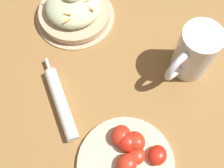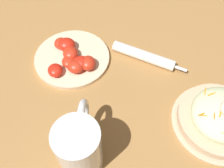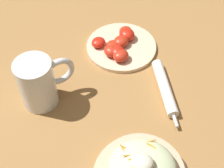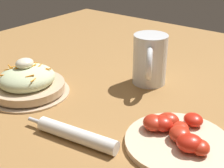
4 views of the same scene
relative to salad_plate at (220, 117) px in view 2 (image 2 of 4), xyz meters
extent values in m
plane|color=#9E703D|center=(0.14, -0.16, -0.03)|extent=(1.43, 1.43, 0.00)
cylinder|color=#D1B28E|center=(0.00, 0.00, -0.03)|extent=(0.21, 0.21, 0.01)
cylinder|color=#D1B28E|center=(0.00, 0.00, -0.01)|extent=(0.19, 0.19, 0.02)
ellipsoid|color=beige|center=(0.00, 0.00, 0.01)|extent=(0.15, 0.14, 0.06)
cylinder|color=orange|center=(-0.02, -0.05, 0.03)|extent=(0.03, 0.01, 0.00)
cylinder|color=orange|center=(0.03, -0.02, 0.04)|extent=(0.02, 0.01, 0.01)
cylinder|color=orange|center=(-0.02, -0.04, 0.04)|extent=(0.02, 0.01, 0.01)
cylinder|color=orange|center=(0.02, -0.01, 0.04)|extent=(0.02, 0.01, 0.00)
cylinder|color=orange|center=(0.04, -0.03, 0.04)|extent=(0.01, 0.02, 0.00)
cylinder|color=orange|center=(0.04, -0.04, 0.03)|extent=(0.02, 0.01, 0.01)
cylinder|color=white|center=(0.25, -0.21, 0.04)|extent=(0.09, 0.09, 0.14)
cylinder|color=orange|center=(0.25, -0.21, 0.00)|extent=(0.08, 0.08, 0.07)
cylinder|color=white|center=(0.25, -0.21, 0.05)|extent=(0.08, 0.08, 0.01)
torus|color=white|center=(0.20, -0.25, 0.05)|extent=(0.08, 0.05, 0.08)
cylinder|color=white|center=(-0.08, -0.25, -0.02)|extent=(0.06, 0.19, 0.03)
cylinder|color=silver|center=(-0.09, -0.14, -0.02)|extent=(0.01, 0.04, 0.01)
cylinder|color=beige|center=(0.04, -0.42, -0.03)|extent=(0.21, 0.21, 0.01)
ellipsoid|color=red|center=(0.11, -0.42, -0.01)|extent=(0.06, 0.06, 0.03)
ellipsoid|color=red|center=(0.05, -0.37, 0.00)|extent=(0.05, 0.06, 0.03)
ellipsoid|color=red|center=(0.07, -0.38, 0.00)|extent=(0.06, 0.06, 0.03)
ellipsoid|color=red|center=(0.06, -0.41, -0.01)|extent=(0.06, 0.05, 0.02)
ellipsoid|color=red|center=(0.02, -0.45, 0.00)|extent=(0.06, 0.07, 0.03)
ellipsoid|color=red|center=(0.02, -0.47, -0.01)|extent=(0.05, 0.05, 0.03)
ellipsoid|color=red|center=(0.04, -0.36, 0.00)|extent=(0.06, 0.06, 0.03)
ellipsoid|color=red|center=(0.04, -0.42, 0.00)|extent=(0.06, 0.06, 0.03)
camera|label=1|loc=(-0.01, -0.50, 0.61)|focal=45.74mm
camera|label=2|loc=(0.37, -0.06, 0.54)|focal=40.95mm
camera|label=3|loc=(0.06, 0.30, 0.65)|focal=51.00mm
camera|label=4|loc=(-0.46, -0.63, 0.36)|focal=51.10mm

